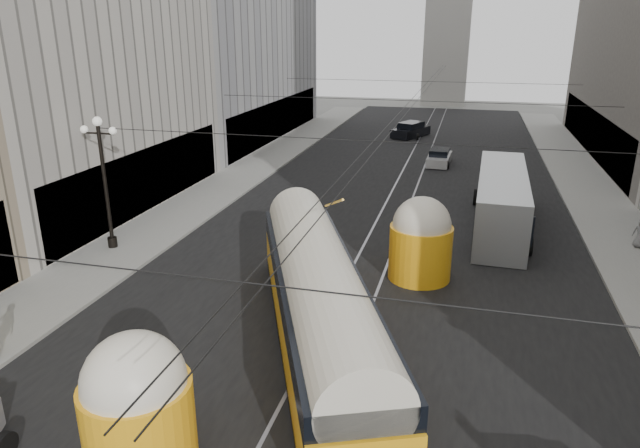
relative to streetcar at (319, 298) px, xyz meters
The scene contains 11 objects.
road 20.73m from the streetcar, 88.61° to the left, with size 20.00×85.00×0.02m, color black.
sidewalk_left 26.80m from the streetcar, 115.47° to the left, with size 4.00×72.00×0.15m, color gray.
sidewalk_right 27.24m from the streetcar, 62.63° to the left, with size 4.00×72.00×0.15m, color gray.
rail_left 20.72m from the streetcar, 90.69° to the left, with size 0.12×85.00×0.04m, color gray.
rail_right 20.76m from the streetcar, 86.53° to the left, with size 0.12×85.00×0.04m, color gray.
lamppost_left_mid 13.71m from the streetcar, 153.09° to the left, with size 1.86×0.44×6.37m.
catenary 20.06m from the streetcar, 88.20° to the left, with size 25.00×72.00×0.23m.
streetcar is the anchor object (origin of this frame).
city_bus 15.80m from the streetcar, 66.19° to the left, with size 2.84×11.86×3.00m.
sedan_white_far 29.10m from the streetcar, 85.47° to the left, with size 1.85×4.06×1.26m.
sedan_dark_far 40.75m from the streetcar, 91.72° to the left, with size 3.67×5.06×1.48m.
Camera 1 is at (3.86, -4.71, 10.34)m, focal length 32.00 mm.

